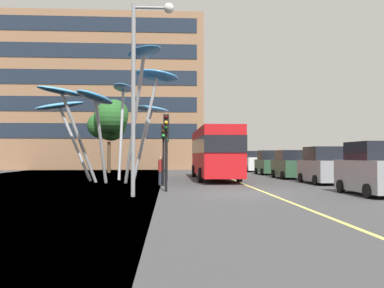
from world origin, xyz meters
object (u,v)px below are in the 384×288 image
(leaf_sculpture, at_px, (114,97))
(red_bus, at_px, (214,150))
(car_far_side, at_px, (253,162))
(traffic_light_kerb_far, at_px, (163,141))
(car_parked_far, at_px, (289,165))
(car_side_street, at_px, (269,163))
(traffic_light_kerb_near, at_px, (166,136))
(car_parked_mid, at_px, (323,167))
(street_lamp, at_px, (143,73))
(pedestrian, at_px, (161,171))
(car_parked_near, at_px, (373,170))
(traffic_light_island_mid, at_px, (167,144))

(leaf_sculpture, bearing_deg, red_bus, 16.16)
(leaf_sculpture, distance_m, car_far_side, 20.58)
(traffic_light_kerb_far, xyz_separation_m, car_parked_far, (9.33, 6.88, -1.56))
(traffic_light_kerb_far, bearing_deg, leaf_sculpture, 130.00)
(traffic_light_kerb_far, relative_size, car_side_street, 0.90)
(traffic_light_kerb_near, height_order, car_parked_mid, traffic_light_kerb_near)
(street_lamp, bearing_deg, traffic_light_kerb_near, 65.45)
(car_parked_far, bearing_deg, pedestrian, -147.07)
(car_parked_mid, distance_m, car_parked_far, 5.59)
(car_parked_far, height_order, car_far_side, car_far_side)
(street_lamp, bearing_deg, red_bus, 69.58)
(traffic_light_kerb_near, distance_m, street_lamp, 3.52)
(leaf_sculpture, distance_m, car_parked_near, 16.66)
(leaf_sculpture, height_order, traffic_light_kerb_far, leaf_sculpture)
(leaf_sculpture, height_order, traffic_light_kerb_near, leaf_sculpture)
(traffic_light_island_mid, distance_m, car_far_side, 17.11)
(traffic_light_island_mid, bearing_deg, pedestrian, -94.03)
(leaf_sculpture, distance_m, street_lamp, 10.19)
(leaf_sculpture, xyz_separation_m, traffic_light_kerb_near, (3.57, -7.67, -2.96))
(traffic_light_kerb_near, bearing_deg, car_far_side, 68.60)
(red_bus, distance_m, street_lamp, 13.06)
(traffic_light_island_mid, relative_size, car_parked_far, 0.84)
(red_bus, relative_size, pedestrian, 6.79)
(car_far_side, relative_size, pedestrian, 2.38)
(traffic_light_kerb_far, distance_m, pedestrian, 1.87)
(red_bus, distance_m, car_side_street, 9.02)
(red_bus, height_order, car_parked_near, red_bus)
(red_bus, bearing_deg, leaf_sculpture, -163.84)
(traffic_light_kerb_near, bearing_deg, car_side_street, 61.06)
(traffic_light_kerb_far, height_order, pedestrian, traffic_light_kerb_far)
(traffic_light_kerb_near, relative_size, car_parked_mid, 0.89)
(car_parked_near, distance_m, car_parked_far, 12.67)
(leaf_sculpture, distance_m, car_parked_mid, 14.20)
(car_side_street, xyz_separation_m, pedestrian, (-9.50, -12.20, -0.17))
(car_parked_near, xyz_separation_m, car_far_side, (0.01, 25.38, -0.06))
(red_bus, bearing_deg, traffic_light_kerb_near, -109.45)
(leaf_sculpture, relative_size, car_far_side, 2.80)
(traffic_light_kerb_near, height_order, car_far_side, traffic_light_kerb_near)
(car_parked_mid, relative_size, street_lamp, 0.50)
(traffic_light_kerb_near, xyz_separation_m, street_lamp, (-1.00, -2.19, 2.57))
(red_bus, xyz_separation_m, car_parked_near, (5.66, -11.86, -1.00))
(red_bus, bearing_deg, car_parked_mid, -37.67)
(traffic_light_island_mid, bearing_deg, car_parked_mid, -21.98)
(car_parked_near, bearing_deg, traffic_light_kerb_far, 148.01)
(car_parked_near, bearing_deg, car_side_street, 89.78)
(car_far_side, height_order, street_lamp, street_lamp)
(traffic_light_kerb_far, bearing_deg, traffic_light_kerb_near, -87.13)
(car_parked_far, relative_size, car_side_street, 1.07)
(traffic_light_kerb_far, height_order, street_lamp, street_lamp)
(car_far_side, bearing_deg, leaf_sculpture, -129.17)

